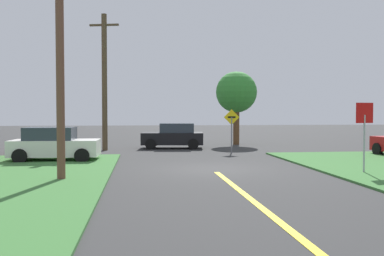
{
  "coord_description": "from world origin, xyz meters",
  "views": [
    {
      "loc": [
        -2.91,
        -17.55,
        2.33
      ],
      "look_at": [
        -0.31,
        4.5,
        1.52
      ],
      "focal_mm": 40.79,
      "sensor_mm": 36.0,
      "label": 1
    }
  ],
  "objects_px": {
    "direction_sign": "(232,126)",
    "oak_tree_left": "(236,93)",
    "stop_sign": "(364,124)",
    "utility_pole_near": "(60,71)",
    "parked_car_near_building": "(54,144)",
    "utility_pole_mid": "(104,81)",
    "car_approaching_junction": "(174,136)"
  },
  "relations": [
    {
      "from": "direction_sign",
      "to": "oak_tree_left",
      "type": "distance_m",
      "value": 6.74
    },
    {
      "from": "direction_sign",
      "to": "oak_tree_left",
      "type": "height_order",
      "value": "oak_tree_left"
    },
    {
      "from": "stop_sign",
      "to": "utility_pole_near",
      "type": "relative_size",
      "value": 0.38
    },
    {
      "from": "parked_car_near_building",
      "to": "utility_pole_mid",
      "type": "xyz_separation_m",
      "value": [
        1.91,
        5.73,
        3.43
      ]
    },
    {
      "from": "parked_car_near_building",
      "to": "utility_pole_near",
      "type": "distance_m",
      "value": 6.93
    },
    {
      "from": "utility_pole_mid",
      "to": "parked_car_near_building",
      "type": "bearing_deg",
      "value": -108.42
    },
    {
      "from": "parked_car_near_building",
      "to": "oak_tree_left",
      "type": "relative_size",
      "value": 0.78
    },
    {
      "from": "car_approaching_junction",
      "to": "parked_car_near_building",
      "type": "xyz_separation_m",
      "value": [
        -6.19,
        -6.79,
        -0.0
      ]
    },
    {
      "from": "stop_sign",
      "to": "utility_pole_mid",
      "type": "relative_size",
      "value": 0.32
    },
    {
      "from": "oak_tree_left",
      "to": "stop_sign",
      "type": "bearing_deg",
      "value": -84.41
    },
    {
      "from": "oak_tree_left",
      "to": "utility_pole_near",
      "type": "bearing_deg",
      "value": -121.21
    },
    {
      "from": "utility_pole_near",
      "to": "utility_pole_mid",
      "type": "xyz_separation_m",
      "value": [
        0.5,
        11.87,
        0.53
      ]
    },
    {
      "from": "utility_pole_near",
      "to": "utility_pole_mid",
      "type": "bearing_deg",
      "value": 87.59
    },
    {
      "from": "parked_car_near_building",
      "to": "utility_pole_near",
      "type": "xyz_separation_m",
      "value": [
        1.41,
        -6.14,
        2.89
      ]
    },
    {
      "from": "parked_car_near_building",
      "to": "stop_sign",
      "type": "bearing_deg",
      "value": -23.26
    },
    {
      "from": "parked_car_near_building",
      "to": "direction_sign",
      "type": "height_order",
      "value": "direction_sign"
    },
    {
      "from": "stop_sign",
      "to": "oak_tree_left",
      "type": "relative_size",
      "value": 0.51
    },
    {
      "from": "car_approaching_junction",
      "to": "parked_car_near_building",
      "type": "height_order",
      "value": "same"
    },
    {
      "from": "car_approaching_junction",
      "to": "direction_sign",
      "type": "relative_size",
      "value": 1.64
    },
    {
      "from": "direction_sign",
      "to": "car_approaching_junction",
      "type": "bearing_deg",
      "value": 132.3
    },
    {
      "from": "direction_sign",
      "to": "stop_sign",
      "type": "bearing_deg",
      "value": -71.07
    },
    {
      "from": "utility_pole_mid",
      "to": "utility_pole_near",
      "type": "bearing_deg",
      "value": -92.41
    },
    {
      "from": "direction_sign",
      "to": "parked_car_near_building",
      "type": "bearing_deg",
      "value": -159.91
    },
    {
      "from": "car_approaching_junction",
      "to": "oak_tree_left",
      "type": "xyz_separation_m",
      "value": [
        4.73,
        2.77,
        2.92
      ]
    },
    {
      "from": "car_approaching_junction",
      "to": "utility_pole_mid",
      "type": "relative_size",
      "value": 0.5
    },
    {
      "from": "direction_sign",
      "to": "oak_tree_left",
      "type": "xyz_separation_m",
      "value": [
        1.64,
        6.16,
        2.18
      ]
    },
    {
      "from": "stop_sign",
      "to": "direction_sign",
      "type": "xyz_separation_m",
      "value": [
        -3.14,
        9.15,
        -0.34
      ]
    },
    {
      "from": "utility_pole_mid",
      "to": "direction_sign",
      "type": "xyz_separation_m",
      "value": [
        7.37,
        -2.34,
        -2.68
      ]
    },
    {
      "from": "utility_pole_near",
      "to": "oak_tree_left",
      "type": "xyz_separation_m",
      "value": [
        9.51,
        15.7,
        0.03
      ]
    },
    {
      "from": "parked_car_near_building",
      "to": "utility_pole_mid",
      "type": "height_order",
      "value": "utility_pole_mid"
    },
    {
      "from": "utility_pole_mid",
      "to": "direction_sign",
      "type": "distance_m",
      "value": 8.18
    },
    {
      "from": "car_approaching_junction",
      "to": "direction_sign",
      "type": "height_order",
      "value": "direction_sign"
    }
  ]
}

